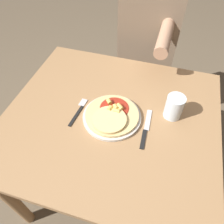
{
  "coord_description": "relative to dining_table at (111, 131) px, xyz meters",
  "views": [
    {
      "loc": [
        0.19,
        -0.62,
        1.52
      ],
      "look_at": [
        0.01,
        -0.01,
        0.78
      ],
      "focal_mm": 35.0,
      "sensor_mm": 36.0,
      "label": 1
    }
  ],
  "objects": [
    {
      "name": "ground_plane",
      "position": [
        0.0,
        0.0,
        -0.62
      ],
      "size": [
        8.0,
        8.0,
        0.0
      ],
      "primitive_type": "plane",
      "color": "brown"
    },
    {
      "name": "dining_table",
      "position": [
        0.0,
        0.0,
        0.0
      ],
      "size": [
        0.99,
        0.9,
        0.74
      ],
      "color": "#9E754C",
      "rests_on": "ground_plane"
    },
    {
      "name": "plate",
      "position": [
        0.01,
        -0.01,
        0.12
      ],
      "size": [
        0.27,
        0.27,
        0.01
      ],
      "color": "beige",
      "rests_on": "dining_table"
    },
    {
      "name": "pizza",
      "position": [
        0.01,
        -0.01,
        0.14
      ],
      "size": [
        0.25,
        0.25,
        0.04
      ],
      "color": "#DBBC7A",
      "rests_on": "plate"
    },
    {
      "name": "fork",
      "position": [
        -0.15,
        -0.01,
        0.12
      ],
      "size": [
        0.03,
        0.18,
        0.0
      ],
      "color": "black",
      "rests_on": "dining_table"
    },
    {
      "name": "knife",
      "position": [
        0.17,
        -0.03,
        0.12
      ],
      "size": [
        0.03,
        0.22,
        0.0
      ],
      "color": "black",
      "rests_on": "dining_table"
    },
    {
      "name": "drinking_glass",
      "position": [
        0.27,
        0.09,
        0.17
      ],
      "size": [
        0.08,
        0.08,
        0.11
      ],
      "color": "silver",
      "rests_on": "dining_table"
    },
    {
      "name": "person_diner",
      "position": [
        0.05,
        0.7,
        0.11
      ],
      "size": [
        0.37,
        0.52,
        1.25
      ],
      "color": "#2D2D38",
      "rests_on": "ground_plane"
    }
  ]
}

